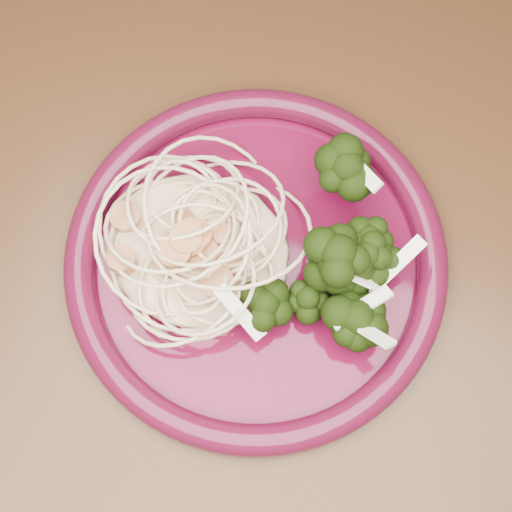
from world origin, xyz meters
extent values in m
plane|color=brown|center=(0.00, 0.00, 0.00)|extent=(3.50, 3.50, 0.00)
cube|color=#472814|center=(0.00, 0.00, 0.73)|extent=(1.20, 0.80, 0.04)
cylinder|color=#472814|center=(-0.55, 0.35, 0.35)|extent=(0.06, 0.06, 0.71)
cylinder|color=#510722|center=(-0.07, 0.02, 0.75)|extent=(0.35, 0.35, 0.01)
torus|color=#510E26|center=(-0.07, 0.02, 0.76)|extent=(0.36, 0.36, 0.02)
ellipsoid|color=beige|center=(-0.11, 0.01, 0.77)|extent=(0.18, 0.16, 0.03)
ellipsoid|color=black|center=(-0.01, 0.03, 0.78)|extent=(0.12, 0.17, 0.06)
camera|label=1|loc=(0.00, -0.15, 1.31)|focal=50.00mm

